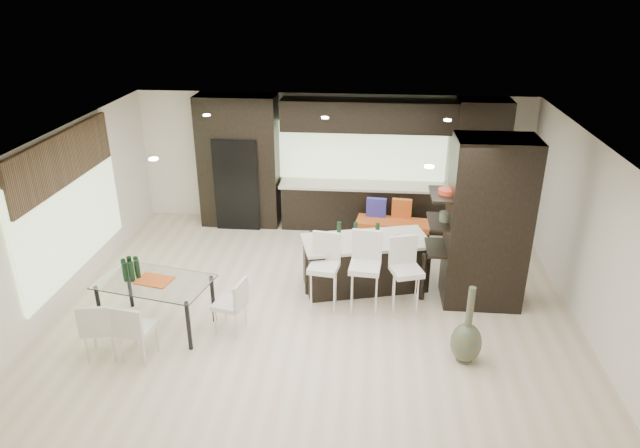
# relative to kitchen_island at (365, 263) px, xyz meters

# --- Properties ---
(ground) EXTENTS (8.00, 8.00, 0.00)m
(ground) POSITION_rel_kitchen_island_xyz_m (-0.75, -0.68, -0.43)
(ground) COLOR beige
(ground) RESTS_ON ground
(back_wall) EXTENTS (8.00, 0.02, 2.70)m
(back_wall) POSITION_rel_kitchen_island_xyz_m (-0.75, 2.82, 0.92)
(back_wall) COLOR white
(back_wall) RESTS_ON ground
(left_wall) EXTENTS (0.02, 7.00, 2.70)m
(left_wall) POSITION_rel_kitchen_island_xyz_m (-4.75, -0.68, 0.92)
(left_wall) COLOR white
(left_wall) RESTS_ON ground
(right_wall) EXTENTS (0.02, 7.00, 2.70)m
(right_wall) POSITION_rel_kitchen_island_xyz_m (3.25, -0.68, 0.92)
(right_wall) COLOR white
(right_wall) RESTS_ON ground
(ceiling) EXTENTS (8.00, 7.00, 0.02)m
(ceiling) POSITION_rel_kitchen_island_xyz_m (-0.75, -0.68, 2.27)
(ceiling) COLOR white
(ceiling) RESTS_ON ground
(window_left) EXTENTS (0.04, 3.20, 1.90)m
(window_left) POSITION_rel_kitchen_island_xyz_m (-4.71, -0.48, 0.92)
(window_left) COLOR #B2D199
(window_left) RESTS_ON left_wall
(window_back) EXTENTS (3.40, 0.04, 1.20)m
(window_back) POSITION_rel_kitchen_island_xyz_m (-0.15, 2.78, 1.12)
(window_back) COLOR #B2D199
(window_back) RESTS_ON back_wall
(stone_accent) EXTENTS (0.08, 3.00, 0.80)m
(stone_accent) POSITION_rel_kitchen_island_xyz_m (-4.68, -0.48, 1.82)
(stone_accent) COLOR brown
(stone_accent) RESTS_ON left_wall
(ceiling_spots) EXTENTS (4.00, 3.00, 0.02)m
(ceiling_spots) POSITION_rel_kitchen_island_xyz_m (-0.75, -0.43, 2.25)
(ceiling_spots) COLOR white
(ceiling_spots) RESTS_ON ceiling
(back_cabinetry) EXTENTS (6.80, 0.68, 2.70)m
(back_cabinetry) POSITION_rel_kitchen_island_xyz_m (-0.25, 2.49, 0.92)
(back_cabinetry) COLOR black
(back_cabinetry) RESTS_ON ground
(refrigerator) EXTENTS (0.90, 0.68, 1.90)m
(refrigerator) POSITION_rel_kitchen_island_xyz_m (-2.65, 2.44, 0.52)
(refrigerator) COLOR black
(refrigerator) RESTS_ON ground
(partition_column) EXTENTS (1.20, 0.80, 2.70)m
(partition_column) POSITION_rel_kitchen_island_xyz_m (1.85, -0.28, 0.92)
(partition_column) COLOR black
(partition_column) RESTS_ON ground
(kitchen_island) EXTENTS (2.21, 1.39, 0.86)m
(kitchen_island) POSITION_rel_kitchen_island_xyz_m (0.00, 0.00, 0.00)
(kitchen_island) COLOR black
(kitchen_island) RESTS_ON ground
(stool_left) EXTENTS (0.50, 0.50, 0.99)m
(stool_left) POSITION_rel_kitchen_island_xyz_m (-0.63, -0.76, 0.07)
(stool_left) COLOR silver
(stool_left) RESTS_ON ground
(stool_mid) EXTENTS (0.50, 0.50, 1.04)m
(stool_mid) POSITION_rel_kitchen_island_xyz_m (0.00, -0.77, 0.09)
(stool_mid) COLOR silver
(stool_mid) RESTS_ON ground
(stool_right) EXTENTS (0.55, 0.55, 0.99)m
(stool_right) POSITION_rel_kitchen_island_xyz_m (0.63, -0.76, 0.07)
(stool_right) COLOR silver
(stool_right) RESTS_ON ground
(bench) EXTENTS (1.46, 0.70, 0.54)m
(bench) POSITION_rel_kitchen_island_xyz_m (0.49, 1.58, -0.16)
(bench) COLOR black
(bench) RESTS_ON ground
(floor_vase) EXTENTS (0.48, 0.48, 1.14)m
(floor_vase) POSITION_rel_kitchen_island_xyz_m (1.40, -1.92, 0.14)
(floor_vase) COLOR #474F39
(floor_vase) RESTS_ON ground
(dining_table) EXTENTS (1.76, 1.21, 0.77)m
(dining_table) POSITION_rel_kitchen_island_xyz_m (-3.04, -1.50, -0.04)
(dining_table) COLOR white
(dining_table) RESTS_ON ground
(chair_near) EXTENTS (0.50, 0.50, 0.81)m
(chair_near) POSITION_rel_kitchen_island_xyz_m (-3.04, -2.26, -0.02)
(chair_near) COLOR silver
(chair_near) RESTS_ON ground
(chair_far) EXTENTS (0.52, 0.52, 0.82)m
(chair_far) POSITION_rel_kitchen_island_xyz_m (-3.54, -2.26, -0.02)
(chair_far) COLOR silver
(chair_far) RESTS_ON ground
(chair_end) EXTENTS (0.50, 0.50, 0.78)m
(chair_end) POSITION_rel_kitchen_island_xyz_m (-1.94, -1.50, -0.04)
(chair_end) COLOR silver
(chair_end) RESTS_ON ground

